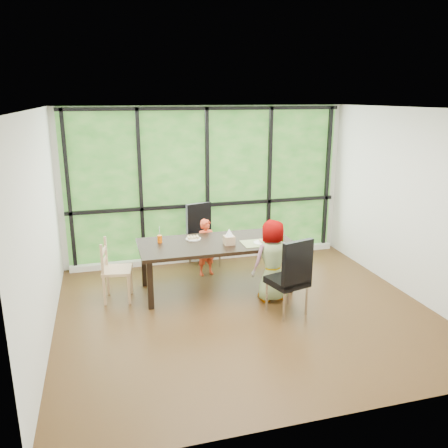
{
  "coord_description": "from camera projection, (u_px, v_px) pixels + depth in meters",
  "views": [
    {
      "loc": [
        -1.78,
        -5.39,
        2.84
      ],
      "look_at": [
        -0.1,
        0.74,
        1.05
      ],
      "focal_mm": 36.39,
      "sensor_mm": 36.0,
      "label": 1
    }
  ],
  "objects": [
    {
      "name": "tissue",
      "position": [
        229.0,
        232.0,
        6.6
      ],
      "size": [
        0.12,
        0.12,
        0.11
      ],
      "primitive_type": "cone",
      "color": "white",
      "rests_on": "tissue_box"
    },
    {
      "name": "chair_end_beech",
      "position": [
        117.0,
        270.0,
        6.48
      ],
      "size": [
        0.46,
        0.48,
        0.9
      ],
      "primitive_type": "cube",
      "rotation": [
        0.0,
        0.0,
        1.41
      ],
      "color": "tan",
      "rests_on": "ground"
    },
    {
      "name": "white_mug",
      "position": [
        281.0,
        233.0,
        7.07
      ],
      "size": [
        0.09,
        0.09,
        0.09
      ],
      "primitive_type": "cylinder",
      "color": "white",
      "rests_on": "dining_table"
    },
    {
      "name": "chair_interior_leather",
      "position": [
        287.0,
        276.0,
        6.04
      ],
      "size": [
        0.57,
        0.57,
        1.08
      ],
      "primitive_type": "cube",
      "rotation": [
        0.0,
        0.0,
        3.41
      ],
      "color": "black",
      "rests_on": "ground"
    },
    {
      "name": "plate_far",
      "position": [
        193.0,
        239.0,
        6.89
      ],
      "size": [
        0.23,
        0.23,
        0.01
      ],
      "primitive_type": "cylinder",
      "color": "white",
      "rests_on": "dining_table"
    },
    {
      "name": "chair_window_leather",
      "position": [
        204.0,
        236.0,
        7.75
      ],
      "size": [
        0.57,
        0.57,
        1.08
      ],
      "primitive_type": "cube",
      "rotation": [
        0.0,
        0.0,
        0.28
      ],
      "color": "black",
      "rests_on": "ground"
    },
    {
      "name": "ground",
      "position": [
        245.0,
        311.0,
        6.23
      ],
      "size": [
        5.0,
        5.0,
        0.0
      ],
      "primitive_type": "plane",
      "color": "black",
      "rests_on": "ground"
    },
    {
      "name": "crepe_rolls_near",
      "position": [
        261.0,
        241.0,
        6.7
      ],
      "size": [
        0.05,
        0.12,
        0.04
      ],
      "primitive_type": null,
      "color": "tan",
      "rests_on": "plate_near"
    },
    {
      "name": "child_older",
      "position": [
        272.0,
        261.0,
        6.44
      ],
      "size": [
        0.62,
        0.45,
        1.19
      ],
      "primitive_type": "imported",
      "rotation": [
        0.0,
        0.0,
        3.26
      ],
      "color": "gray",
      "rests_on": "ground"
    },
    {
      "name": "plate_near",
      "position": [
        261.0,
        243.0,
        6.71
      ],
      "size": [
        0.23,
        0.23,
        0.01
      ],
      "primitive_type": "cylinder",
      "color": "white",
      "rests_on": "dining_table"
    },
    {
      "name": "window_sill",
      "position": [
        209.0,
        256.0,
        8.21
      ],
      "size": [
        4.8,
        0.12,
        0.1
      ],
      "primitive_type": "cube",
      "color": "silver",
      "rests_on": "ground"
    },
    {
      "name": "placemat",
      "position": [
        259.0,
        243.0,
        6.7
      ],
      "size": [
        0.49,
        0.36,
        0.01
      ],
      "primitive_type": "cube",
      "color": "tan",
      "rests_on": "dining_table"
    },
    {
      "name": "orange_cup",
      "position": [
        160.0,
        239.0,
        6.72
      ],
      "size": [
        0.07,
        0.07,
        0.11
      ],
      "primitive_type": "cylinder",
      "color": "#F65B02",
      "rests_on": "dining_table"
    },
    {
      "name": "crepe_rolls_far",
      "position": [
        193.0,
        237.0,
        6.88
      ],
      "size": [
        0.2,
        0.12,
        0.04
      ],
      "primitive_type": null,
      "color": "tan",
      "rests_on": "plate_far"
    },
    {
      "name": "straw_white",
      "position": [
        159.0,
        233.0,
        6.7
      ],
      "size": [
        0.01,
        0.04,
        0.2
      ],
      "primitive_type": "cylinder",
      "rotation": [
        0.14,
        0.0,
        0.0
      ],
      "color": "white",
      "rests_on": "orange_cup"
    },
    {
      "name": "child_toddler",
      "position": [
        206.0,
        247.0,
        7.4
      ],
      "size": [
        0.39,
        0.3,
        0.94
      ],
      "primitive_type": "imported",
      "rotation": [
        0.0,
        0.0,
        0.25
      ],
      "color": "#DE4421",
      "rests_on": "ground"
    },
    {
      "name": "window_mullions",
      "position": [
        207.0,
        185.0,
        7.89
      ],
      "size": [
        4.8,
        0.06,
        2.65
      ],
      "primitive_type": null,
      "color": "black",
      "rests_on": "back_wall"
    },
    {
      "name": "dining_table",
      "position": [
        216.0,
        266.0,
        6.86
      ],
      "size": [
        2.28,
        1.05,
        0.75
      ],
      "primitive_type": "cube",
      "rotation": [
        0.0,
        0.0,
        0.01
      ],
      "color": "black",
      "rests_on": "ground"
    },
    {
      "name": "back_wall",
      "position": [
        207.0,
        185.0,
        7.95
      ],
      "size": [
        5.0,
        0.0,
        5.0
      ],
      "primitive_type": "plane",
      "rotation": [
        1.57,
        0.0,
        0.0
      ],
      "color": "silver",
      "rests_on": "ground"
    },
    {
      "name": "foliage_backdrop",
      "position": [
        207.0,
        185.0,
        7.93
      ],
      "size": [
        4.8,
        0.02,
        2.65
      ],
      "primitive_type": "cube",
      "color": "#1C4B17",
      "rests_on": "back_wall"
    },
    {
      "name": "tissue_box",
      "position": [
        229.0,
        240.0,
        6.64
      ],
      "size": [
        0.15,
        0.15,
        0.13
      ],
      "primitive_type": "cube",
      "color": "tan",
      "rests_on": "dining_table"
    },
    {
      "name": "straw_pink",
      "position": [
        281.0,
        233.0,
        6.66
      ],
      "size": [
        0.01,
        0.04,
        0.2
      ],
      "primitive_type": "cylinder",
      "rotation": [
        0.14,
        0.0,
        0.0
      ],
      "color": "pink",
      "rests_on": "green_cup"
    },
    {
      "name": "green_cup",
      "position": [
        281.0,
        239.0,
        6.68
      ],
      "size": [
        0.08,
        0.08,
        0.12
      ],
      "primitive_type": "cylinder",
      "color": "#4BBD21",
      "rests_on": "dining_table"
    }
  ]
}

